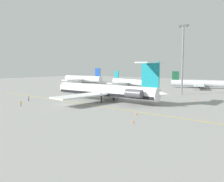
{
  "coord_description": "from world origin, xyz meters",
  "views": [
    {
      "loc": [
        56.08,
        -47.46,
        11.83
      ],
      "look_at": [
        3.36,
        17.78,
        3.05
      ],
      "focal_mm": 38.94,
      "sensor_mm": 36.0,
      "label": 1
    }
  ],
  "objects_px": {
    "main_jetliner": "(107,91)",
    "safety_cone_wingtip": "(196,99)",
    "airliner_mid_right": "(200,83)",
    "ground_crew_portside": "(29,98)",
    "airliner_far_left": "(82,79)",
    "airliner_mid_left": "(130,82)",
    "safety_cone_tail": "(136,114)",
    "light_mast": "(183,57)",
    "ground_crew_near_tail": "(21,103)",
    "ground_crew_near_nose": "(100,89)",
    "safety_cone_nose": "(133,122)"
  },
  "relations": [
    {
      "from": "main_jetliner",
      "to": "safety_cone_wingtip",
      "type": "bearing_deg",
      "value": -138.71
    },
    {
      "from": "airliner_mid_right",
      "to": "ground_crew_portside",
      "type": "distance_m",
      "value": 87.24
    },
    {
      "from": "airliner_far_left",
      "to": "ground_crew_portside",
      "type": "relative_size",
      "value": 19.12
    },
    {
      "from": "airliner_mid_left",
      "to": "airliner_mid_right",
      "type": "height_order",
      "value": "airliner_mid_right"
    },
    {
      "from": "airliner_mid_left",
      "to": "safety_cone_tail",
      "type": "bearing_deg",
      "value": -39.8
    },
    {
      "from": "safety_cone_tail",
      "to": "light_mast",
      "type": "height_order",
      "value": "light_mast"
    },
    {
      "from": "ground_crew_portside",
      "to": "light_mast",
      "type": "bearing_deg",
      "value": -92.62
    },
    {
      "from": "ground_crew_portside",
      "to": "safety_cone_wingtip",
      "type": "xyz_separation_m",
      "value": [
        43.24,
        37.29,
        -0.84
      ]
    },
    {
      "from": "ground_crew_near_tail",
      "to": "safety_cone_wingtip",
      "type": "height_order",
      "value": "ground_crew_near_tail"
    },
    {
      "from": "airliner_far_left",
      "to": "ground_crew_near_tail",
      "type": "xyz_separation_m",
      "value": [
        56.34,
        -79.1,
        -1.94
      ]
    },
    {
      "from": "airliner_mid_left",
      "to": "ground_crew_portside",
      "type": "height_order",
      "value": "airliner_mid_left"
    },
    {
      "from": "airliner_far_left",
      "to": "safety_cone_tail",
      "type": "distance_m",
      "value": 113.23
    },
    {
      "from": "safety_cone_tail",
      "to": "airliner_far_left",
      "type": "bearing_deg",
      "value": 142.6
    },
    {
      "from": "main_jetliner",
      "to": "ground_crew_near_nose",
      "type": "relative_size",
      "value": 26.96
    },
    {
      "from": "main_jetliner",
      "to": "light_mast",
      "type": "distance_m",
      "value": 37.69
    },
    {
      "from": "airliner_mid_left",
      "to": "ground_crew_near_nose",
      "type": "relative_size",
      "value": 17.39
    },
    {
      "from": "main_jetliner",
      "to": "safety_cone_nose",
      "type": "relative_size",
      "value": 81.06
    },
    {
      "from": "airliner_far_left",
      "to": "safety_cone_nose",
      "type": "bearing_deg",
      "value": 139.71
    },
    {
      "from": "ground_crew_near_nose",
      "to": "airliner_mid_right",
      "type": "bearing_deg",
      "value": -52.02
    },
    {
      "from": "airliner_mid_left",
      "to": "ground_crew_near_tail",
      "type": "xyz_separation_m",
      "value": [
        14.18,
        -76.46,
        -1.51
      ]
    },
    {
      "from": "safety_cone_nose",
      "to": "light_mast",
      "type": "xyz_separation_m",
      "value": [
        -12.53,
        54.18,
        15.05
      ]
    },
    {
      "from": "safety_cone_nose",
      "to": "airliner_mid_right",
      "type": "bearing_deg",
      "value": 100.5
    },
    {
      "from": "main_jetliner",
      "to": "light_mast",
      "type": "height_order",
      "value": "light_mast"
    },
    {
      "from": "main_jetliner",
      "to": "safety_cone_wingtip",
      "type": "height_order",
      "value": "main_jetliner"
    },
    {
      "from": "airliner_mid_left",
      "to": "safety_cone_tail",
      "type": "distance_m",
      "value": 81.6
    },
    {
      "from": "safety_cone_nose",
      "to": "safety_cone_wingtip",
      "type": "xyz_separation_m",
      "value": [
        -1.79,
        41.43,
        0.0
      ]
    },
    {
      "from": "safety_cone_nose",
      "to": "ground_crew_portside",
      "type": "bearing_deg",
      "value": 174.74
    },
    {
      "from": "safety_cone_wingtip",
      "to": "safety_cone_tail",
      "type": "xyz_separation_m",
      "value": [
        -2.08,
        -34.24,
        0.0
      ]
    },
    {
      "from": "ground_crew_near_tail",
      "to": "safety_cone_wingtip",
      "type": "distance_m",
      "value": 57.1
    },
    {
      "from": "main_jetliner",
      "to": "ground_crew_near_tail",
      "type": "relative_size",
      "value": 26.97
    },
    {
      "from": "safety_cone_nose",
      "to": "safety_cone_wingtip",
      "type": "height_order",
      "value": "same"
    },
    {
      "from": "light_mast",
      "to": "main_jetliner",
      "type": "bearing_deg",
      "value": -108.5
    },
    {
      "from": "airliner_mid_left",
      "to": "safety_cone_nose",
      "type": "height_order",
      "value": "airliner_mid_left"
    },
    {
      "from": "airliner_mid_right",
      "to": "ground_crew_near_tail",
      "type": "height_order",
      "value": "airliner_mid_right"
    },
    {
      "from": "main_jetliner",
      "to": "ground_crew_portside",
      "type": "relative_size",
      "value": 25.22
    },
    {
      "from": "ground_crew_portside",
      "to": "safety_cone_wingtip",
      "type": "bearing_deg",
      "value": -108.85
    },
    {
      "from": "main_jetliner",
      "to": "safety_cone_wingtip",
      "type": "relative_size",
      "value": 81.06
    },
    {
      "from": "safety_cone_wingtip",
      "to": "safety_cone_tail",
      "type": "relative_size",
      "value": 1.0
    },
    {
      "from": "ground_crew_near_tail",
      "to": "ground_crew_portside",
      "type": "height_order",
      "value": "ground_crew_portside"
    },
    {
      "from": "airliner_far_left",
      "to": "ground_crew_near_tail",
      "type": "height_order",
      "value": "airliner_far_left"
    },
    {
      "from": "airliner_mid_left",
      "to": "safety_cone_nose",
      "type": "distance_m",
      "value": 89.7
    },
    {
      "from": "safety_cone_nose",
      "to": "light_mast",
      "type": "bearing_deg",
      "value": 103.02
    },
    {
      "from": "airliner_mid_right",
      "to": "airliner_mid_left",
      "type": "bearing_deg",
      "value": -179.83
    },
    {
      "from": "airliner_far_left",
      "to": "ground_crew_near_tail",
      "type": "relative_size",
      "value": 20.45
    },
    {
      "from": "ground_crew_near_nose",
      "to": "safety_cone_tail",
      "type": "distance_m",
      "value": 56.91
    },
    {
      "from": "airliner_mid_right",
      "to": "ground_crew_near_tail",
      "type": "bearing_deg",
      "value": -123.47
    },
    {
      "from": "main_jetliner",
      "to": "safety_cone_tail",
      "type": "relative_size",
      "value": 81.06
    },
    {
      "from": "airliner_mid_right",
      "to": "ground_crew_near_nose",
      "type": "relative_size",
      "value": 17.42
    },
    {
      "from": "airliner_mid_right",
      "to": "safety_cone_tail",
      "type": "distance_m",
      "value": 80.17
    },
    {
      "from": "main_jetliner",
      "to": "airliner_mid_right",
      "type": "bearing_deg",
      "value": -99.31
    }
  ]
}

